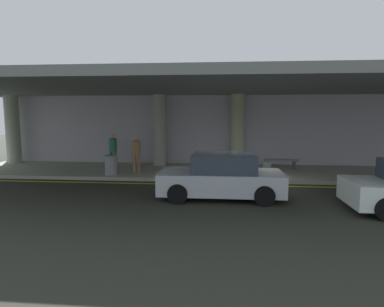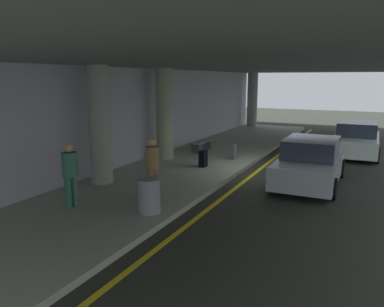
{
  "view_description": "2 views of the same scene",
  "coord_description": "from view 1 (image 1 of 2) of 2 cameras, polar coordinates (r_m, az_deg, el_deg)",
  "views": [
    {
      "loc": [
        -0.75,
        -12.37,
        2.84
      ],
      "look_at": [
        -2.05,
        1.62,
        1.13
      ],
      "focal_mm": 30.84,
      "sensor_mm": 36.0,
      "label": 1
    },
    {
      "loc": [
        -13.08,
        -3.19,
        3.4
      ],
      "look_at": [
        -1.2,
        2.61,
        0.74
      ],
      "focal_mm": 34.96,
      "sensor_mm": 36.0,
      "label": 2
    }
  ],
  "objects": [
    {
      "name": "lane_stripe_yellow",
      "position": [
        13.25,
        8.47,
        -5.48
      ],
      "size": [
        26.0,
        0.14,
        0.01
      ],
      "primitive_type": "cube",
      "color": "yellow",
      "rests_on": "ground"
    },
    {
      "name": "ground_plane",
      "position": [
        12.71,
        8.61,
        -6.03
      ],
      "size": [
        60.0,
        60.0,
        0.0
      ],
      "primitive_type": "plane",
      "color": "#2A2C24"
    },
    {
      "name": "traveler_with_luggage",
      "position": [
        15.11,
        -9.6,
        0.29
      ],
      "size": [
        0.38,
        0.38,
        1.68
      ],
      "rotation": [
        0.0,
        0.0,
        5.61
      ],
      "color": "olive",
      "rests_on": "sidewalk"
    },
    {
      "name": "support_column_far_left",
      "position": [
        20.24,
        -28.54,
        3.66
      ],
      "size": [
        0.69,
        0.69,
        3.65
      ],
      "primitive_type": "cylinder",
      "color": "#959E8A",
      "rests_on": "sidewalk"
    },
    {
      "name": "terminal_back_wall",
      "position": [
        17.76,
        7.74,
        3.86
      ],
      "size": [
        26.0,
        0.3,
        3.8
      ],
      "primitive_type": "cube",
      "color": "#B5B1BD",
      "rests_on": "ground"
    },
    {
      "name": "person_waiting_for_ride",
      "position": [
        16.95,
        -13.52,
        0.91
      ],
      "size": [
        0.38,
        0.38,
        1.68
      ],
      "rotation": [
        0.0,
        0.0,
        0.85
      ],
      "color": "#296C4C",
      "rests_on": "sidewalk"
    },
    {
      "name": "support_column_left_mid",
      "position": [
        17.13,
        -5.65,
        4.03
      ],
      "size": [
        0.69,
        0.69,
        3.65
      ],
      "primitive_type": "cylinder",
      "color": "#9D9F92",
      "rests_on": "sidewalk"
    },
    {
      "name": "suitcase_upright_secondary",
      "position": [
        14.58,
        12.74,
        -2.6
      ],
      "size": [
        0.36,
        0.22,
        0.9
      ],
      "rotation": [
        0.0,
        0.0,
        0.16
      ],
      "color": "#586061",
      "rests_on": "sidewalk"
    },
    {
      "name": "ceiling_overhang",
      "position": [
        15.03,
        8.31,
        11.12
      ],
      "size": [
        28.0,
        13.2,
        0.3
      ],
      "primitive_type": "cube",
      "color": "slate",
      "rests_on": "support_column_far_left"
    },
    {
      "name": "suitcase_upright_primary",
      "position": [
        14.97,
        5.67,
        -2.22
      ],
      "size": [
        0.36,
        0.22,
        0.9
      ],
      "rotation": [
        0.0,
        0.0,
        0.15
      ],
      "color": "black",
      "rests_on": "sidewalk"
    },
    {
      "name": "sidewalk",
      "position": [
        15.73,
        7.97,
        -3.24
      ],
      "size": [
        26.0,
        4.2,
        0.15
      ],
      "primitive_type": "cube",
      "color": "#9BA08C",
      "rests_on": "ground"
    },
    {
      "name": "support_column_center",
      "position": [
        16.84,
        7.87,
        3.94
      ],
      "size": [
        0.69,
        0.69,
        3.65
      ],
      "primitive_type": "cylinder",
      "color": "#9EA784",
      "rests_on": "sidewalk"
    },
    {
      "name": "trash_bin_steel",
      "position": [
        14.99,
        -13.81,
        -1.94
      ],
      "size": [
        0.56,
        0.56,
        0.85
      ],
      "primitive_type": "cylinder",
      "color": "gray",
      "rests_on": "sidewalk"
    },
    {
      "name": "car_silver",
      "position": [
        11.12,
        5.14,
        -4.1
      ],
      "size": [
        4.1,
        1.92,
        1.5
      ],
      "rotation": [
        0.0,
        0.0,
        -0.06
      ],
      "color": "#B0BAC1",
      "rests_on": "ground"
    },
    {
      "name": "bench_metal",
      "position": [
        16.52,
        15.18,
        -1.43
      ],
      "size": [
        1.6,
        0.5,
        0.48
      ],
      "color": "slate",
      "rests_on": "sidewalk"
    }
  ]
}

